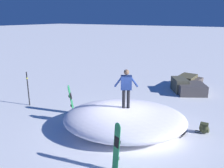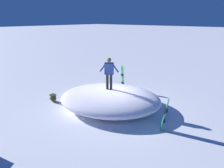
{
  "view_description": "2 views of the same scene",
  "coord_description": "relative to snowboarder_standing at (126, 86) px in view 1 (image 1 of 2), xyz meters",
  "views": [
    {
      "loc": [
        -4.8,
        8.17,
        4.93
      ],
      "look_at": [
        0.32,
        -0.01,
        2.13
      ],
      "focal_mm": 37.33,
      "sensor_mm": 36.0,
      "label": 1
    },
    {
      "loc": [
        6.14,
        -7.52,
        4.72
      ],
      "look_at": [
        0.12,
        -0.44,
        1.53
      ],
      "focal_mm": 30.72,
      "sensor_mm": 36.0,
      "label": 2
    }
  ],
  "objects": [
    {
      "name": "snowboard_primary_upright",
      "position": [
        3.36,
        -0.17,
        -1.28
      ],
      "size": [
        0.36,
        0.36,
        1.55
      ],
      "color": "#1E8C47",
      "rests_on": "ground"
    },
    {
      "name": "ground",
      "position": [
        0.28,
        0.21,
        -2.08
      ],
      "size": [
        240.0,
        240.0,
        0.0
      ],
      "primitive_type": "plane",
      "color": "white"
    },
    {
      "name": "backpack_near",
      "position": [
        -3.05,
        -1.58,
        -1.84
      ],
      "size": [
        0.61,
        0.35,
        0.48
      ],
      "color": "#383D23",
      "rests_on": "ground"
    },
    {
      "name": "snowboard_secondary_upright",
      "position": [
        -1.14,
        2.69,
        -1.18
      ],
      "size": [
        0.33,
        0.25,
        1.74
      ],
      "color": "#1E8C47",
      "rests_on": "ground"
    },
    {
      "name": "snowboarder_standing",
      "position": [
        0.0,
        0.0,
        0.0
      ],
      "size": [
        0.93,
        0.61,
        1.72
      ],
      "color": "black",
      "rests_on": "snow_mound"
    },
    {
      "name": "backpack_far",
      "position": [
        -2.29,
        -0.94,
        -1.89
      ],
      "size": [
        0.39,
        0.58,
        0.37
      ],
      "color": "black",
      "rests_on": "ground"
    },
    {
      "name": "rock_outcrop",
      "position": [
        -0.71,
        -7.7,
        -1.71
      ],
      "size": [
        2.7,
        3.78,
        0.91
      ],
      "color": "brown",
      "rests_on": "ground"
    },
    {
      "name": "trail_marker_pole",
      "position": [
        6.2,
        0.22,
        -1.05
      ],
      "size": [
        0.1,
        0.1,
        1.98
      ],
      "color": "black",
      "rests_on": "ground"
    },
    {
      "name": "snow_mound",
      "position": [
        0.07,
        -0.02,
        -1.54
      ],
      "size": [
        6.83,
        6.29,
        1.09
      ],
      "primitive_type": "ellipsoid",
      "rotation": [
        0.0,
        0.0,
        0.47
      ],
      "color": "white",
      "rests_on": "ground"
    }
  ]
}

